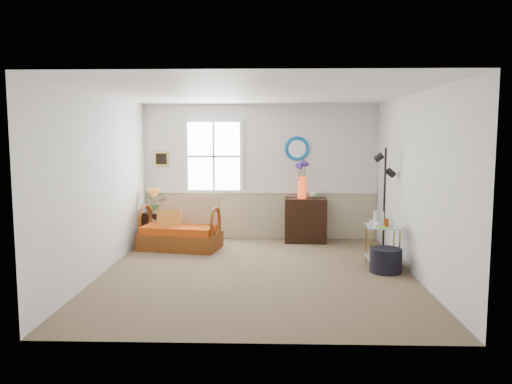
{
  "coord_description": "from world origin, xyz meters",
  "views": [
    {
      "loc": [
        0.2,
        -7.11,
        2.0
      ],
      "look_at": [
        -0.02,
        0.17,
        1.17
      ],
      "focal_mm": 35.0,
      "sensor_mm": 36.0,
      "label": 1
    }
  ],
  "objects_px": {
    "loveseat": "(180,224)",
    "cabinet": "(306,220)",
    "side_table": "(382,246)",
    "floor_lamp": "(384,204)",
    "ottoman": "(386,260)",
    "lamp_stand": "(153,227)"
  },
  "relations": [
    {
      "from": "lamp_stand",
      "to": "floor_lamp",
      "type": "height_order",
      "value": "floor_lamp"
    },
    {
      "from": "loveseat",
      "to": "lamp_stand",
      "type": "height_order",
      "value": "loveseat"
    },
    {
      "from": "loveseat",
      "to": "cabinet",
      "type": "bearing_deg",
      "value": 26.65
    },
    {
      "from": "loveseat",
      "to": "floor_lamp",
      "type": "height_order",
      "value": "floor_lamp"
    },
    {
      "from": "ottoman",
      "to": "loveseat",
      "type": "bearing_deg",
      "value": 156.37
    },
    {
      "from": "lamp_stand",
      "to": "cabinet",
      "type": "distance_m",
      "value": 2.87
    },
    {
      "from": "side_table",
      "to": "loveseat",
      "type": "bearing_deg",
      "value": 161.07
    },
    {
      "from": "cabinet",
      "to": "lamp_stand",
      "type": "bearing_deg",
      "value": -174.49
    },
    {
      "from": "side_table",
      "to": "ottoman",
      "type": "xyz_separation_m",
      "value": [
        -0.02,
        -0.31,
        -0.14
      ]
    },
    {
      "from": "lamp_stand",
      "to": "floor_lamp",
      "type": "distance_m",
      "value": 4.24
    },
    {
      "from": "side_table",
      "to": "floor_lamp",
      "type": "bearing_deg",
      "value": 76.32
    },
    {
      "from": "loveseat",
      "to": "ottoman",
      "type": "xyz_separation_m",
      "value": [
        3.29,
        -1.44,
        -0.27
      ]
    },
    {
      "from": "cabinet",
      "to": "side_table",
      "type": "bearing_deg",
      "value": -57.2
    },
    {
      "from": "floor_lamp",
      "to": "lamp_stand",
      "type": "bearing_deg",
      "value": -179.85
    },
    {
      "from": "cabinet",
      "to": "ottoman",
      "type": "distance_m",
      "value": 2.35
    },
    {
      "from": "floor_lamp",
      "to": "ottoman",
      "type": "distance_m",
      "value": 1.12
    },
    {
      "from": "loveseat",
      "to": "lamp_stand",
      "type": "relative_size",
      "value": 2.41
    },
    {
      "from": "loveseat",
      "to": "floor_lamp",
      "type": "relative_size",
      "value": 0.76
    },
    {
      "from": "side_table",
      "to": "ottoman",
      "type": "bearing_deg",
      "value": -93.13
    },
    {
      "from": "floor_lamp",
      "to": "ottoman",
      "type": "bearing_deg",
      "value": -84.46
    },
    {
      "from": "lamp_stand",
      "to": "side_table",
      "type": "height_order",
      "value": "side_table"
    },
    {
      "from": "cabinet",
      "to": "floor_lamp",
      "type": "xyz_separation_m",
      "value": [
        1.18,
        -1.26,
        0.49
      ]
    }
  ]
}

